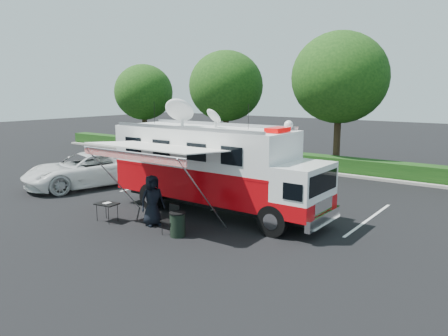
# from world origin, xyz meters

# --- Properties ---
(ground_plane) EXTENTS (120.00, 120.00, 0.00)m
(ground_plane) POSITION_xyz_m (0.00, 0.00, 0.00)
(ground_plane) COLOR black
(ground_plane) RESTS_ON ground
(back_border) EXTENTS (60.00, 6.14, 8.87)m
(back_border) POSITION_xyz_m (1.14, 12.90, 5.00)
(back_border) COLOR #9E998E
(back_border) RESTS_ON ground_plane
(stall_lines) EXTENTS (24.12, 5.50, 0.01)m
(stall_lines) POSITION_xyz_m (-0.50, 3.00, 0.00)
(stall_lines) COLOR silver
(stall_lines) RESTS_ON ground_plane
(command_truck) EXTENTS (9.69, 2.66, 4.65)m
(command_truck) POSITION_xyz_m (-0.08, -0.00, 1.99)
(command_truck) COLOR black
(command_truck) RESTS_ON ground_plane
(awning) EXTENTS (5.29, 2.73, 3.19)m
(awning) POSITION_xyz_m (-0.95, -2.77, 3.00)
(awning) COLOR silver
(awning) RESTS_ON ground_plane
(white_suv) EXTENTS (4.76, 7.21, 1.84)m
(white_suv) POSITION_xyz_m (-8.93, 0.04, 0.00)
(white_suv) COLOR silver
(white_suv) RESTS_ON ground_plane
(person) EXTENTS (0.93, 1.13, 1.98)m
(person) POSITION_xyz_m (-1.05, -2.75, 0.00)
(person) COLOR black
(person) RESTS_ON ground_plane
(folding_table) EXTENTS (0.95, 0.72, 0.75)m
(folding_table) POSITION_xyz_m (-2.87, -3.49, 0.70)
(folding_table) COLOR black
(folding_table) RESTS_ON ground_plane
(folding_chair) EXTENTS (0.55, 0.57, 1.08)m
(folding_chair) POSITION_xyz_m (0.27, -3.06, 0.64)
(folding_chair) COLOR black
(folding_chair) RESTS_ON ground_plane
(trash_bin) EXTENTS (0.60, 0.60, 0.89)m
(trash_bin) POSITION_xyz_m (0.62, -3.17, 0.45)
(trash_bin) COLOR black
(trash_bin) RESTS_ON ground_plane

